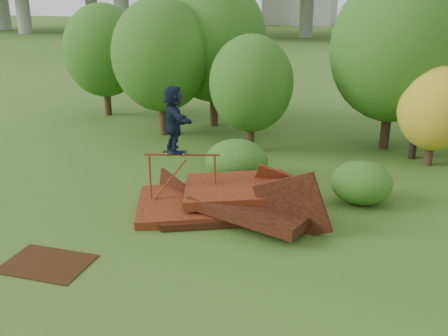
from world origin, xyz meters
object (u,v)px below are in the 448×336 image
(scrap_pile, at_px, (229,202))
(utility_pole, at_px, (430,16))
(skater, at_px, (174,119))
(flat_plate, at_px, (47,264))

(scrap_pile, distance_m, utility_pole, 10.28)
(scrap_pile, height_order, utility_pole, utility_pole)
(skater, distance_m, flat_plate, 5.10)
(skater, xyz_separation_m, flat_plate, (-1.68, -3.94, -2.76))
(flat_plate, bearing_deg, skater, 66.94)
(scrap_pile, bearing_deg, utility_pole, 54.24)
(skater, relative_size, utility_pole, 0.18)
(skater, xyz_separation_m, utility_pole, (6.84, 7.44, 2.60))
(skater, height_order, flat_plate, skater)
(flat_plate, bearing_deg, utility_pole, 53.20)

